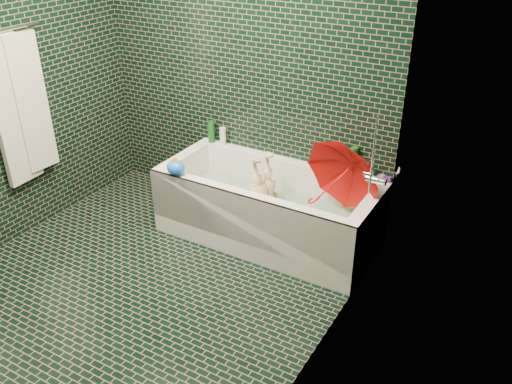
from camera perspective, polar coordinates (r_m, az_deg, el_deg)
The scene contains 20 objects.
floor at distance 3.95m, azimuth -11.96°, elevation -9.87°, with size 2.80×2.80×0.00m, color black.
wall_back at distance 4.39m, azimuth -1.40°, elevation 13.20°, with size 2.80×2.80×0.00m, color black.
wall_right at distance 2.65m, azimuth 6.91°, elevation 2.36°, with size 2.80×2.80×0.00m, color black.
bathtub at distance 4.27m, azimuth 1.19°, elevation -2.43°, with size 1.70×0.75×0.55m.
bath_mat at distance 4.32m, azimuth 1.29°, elevation -2.96°, with size 1.35×0.47×0.01m, color green.
water at distance 4.24m, azimuth 1.31°, elevation -1.30°, with size 1.48×0.53×0.00m, color silver.
towel_rail at distance 4.31m, azimuth -24.98°, elevation 15.19°, with size 0.02×0.02×0.58m, color silver.
towel at distance 4.45m, azimuth -23.55°, elevation 8.04°, with size 0.08×0.44×1.12m.
faucet at distance 3.74m, azimuth 12.33°, elevation 1.84°, with size 0.18×0.19×0.55m.
child at distance 4.23m, azimuth 0.77°, elevation -1.20°, with size 0.29×0.19×0.80m, color #DDB48A.
umbrella at distance 3.89m, azimuth 8.22°, elevation 0.98°, with size 0.58×0.58×0.51m, color red.
soap_bottle_a at distance 4.13m, azimuth 12.56°, elevation 1.06°, with size 0.10×0.10×0.25m, color white.
soap_bottle_b at distance 4.14m, azimuth 13.41°, elevation 1.00°, with size 0.08×0.09×0.19m, color #4F1E71.
soap_bottle_c at distance 4.13m, azimuth 11.57°, elevation 1.15°, with size 0.14×0.14×0.19m, color #154C17.
bottle_right_tall at distance 4.16m, azimuth 10.24°, elevation 3.21°, with size 0.06×0.06×0.23m, color #154C17.
bottle_right_pump at distance 4.09m, azimuth 11.91°, elevation 2.09°, with size 0.05×0.05×0.16m, color silver.
bottle_left_tall at distance 4.69m, azimuth -4.71°, elevation 6.34°, with size 0.06×0.06×0.19m, color #154C17.
bottle_left_short at distance 4.64m, azimuth -3.51°, elevation 5.87°, with size 0.05×0.05×0.15m, color white.
rubber_duck at distance 4.17m, azimuth 9.30°, elevation 2.29°, with size 0.12×0.10×0.09m.
bath_toy at distance 4.16m, azimuth -8.46°, elevation 2.59°, with size 0.17×0.16×0.14m.
Camera 1 is at (2.21, -2.21, 2.41)m, focal length 38.00 mm.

